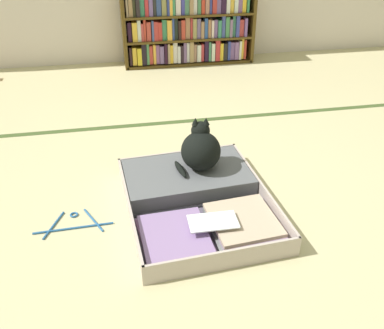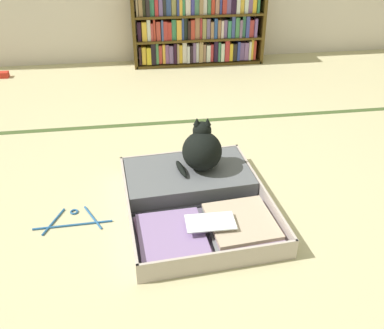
% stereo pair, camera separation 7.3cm
% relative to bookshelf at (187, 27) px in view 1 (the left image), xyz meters
% --- Properties ---
extents(ground_plane, '(10.00, 10.00, 0.00)m').
position_rel_bookshelf_xyz_m(ground_plane, '(-0.34, -2.25, -0.34)').
color(ground_plane, '#C4B98A').
extents(tatami_border, '(4.80, 0.05, 0.00)m').
position_rel_bookshelf_xyz_m(tatami_border, '(-0.34, -1.29, -0.34)').
color(tatami_border, '#3F5327').
rests_on(tatami_border, ground_plane).
extents(bookshelf, '(1.23, 0.25, 0.70)m').
position_rel_bookshelf_xyz_m(bookshelf, '(0.00, 0.00, 0.00)').
color(bookshelf, '#503B15').
rests_on(bookshelf, ground_plane).
extents(open_suitcase, '(0.75, 0.91, 0.10)m').
position_rel_bookshelf_xyz_m(open_suitcase, '(-0.36, -2.25, -0.30)').
color(open_suitcase, '#BEAEA5').
rests_on(open_suitcase, ground_plane).
extents(black_cat, '(0.27, 0.25, 0.28)m').
position_rel_bookshelf_xyz_m(black_cat, '(-0.30, -2.07, -0.13)').
color(black_cat, black).
rests_on(black_cat, open_suitcase).
extents(clothes_hanger, '(0.38, 0.20, 0.01)m').
position_rel_bookshelf_xyz_m(clothes_hanger, '(-0.97, -2.31, -0.34)').
color(clothes_hanger, '#255A94').
rests_on(clothes_hanger, ground_plane).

